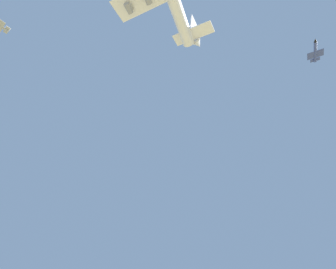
# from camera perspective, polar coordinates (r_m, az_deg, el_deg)

# --- Properties ---
(chase_jet_lead) EXTENTS (13.51, 12.07, 4.00)m
(chase_jet_lead) POSITION_cam_1_polar(r_m,az_deg,el_deg) (161.61, 29.96, 15.67)
(chase_jet_lead) COLOR #38478C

